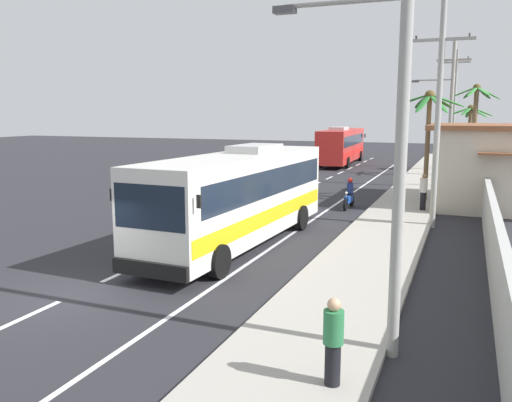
{
  "coord_description": "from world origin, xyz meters",
  "views": [
    {
      "loc": [
        9.69,
        -10.61,
        4.86
      ],
      "look_at": [
        2.61,
        7.03,
        1.7
      ],
      "focal_mm": 37.05,
      "sensor_mm": 36.0,
      "label": 1
    }
  ],
  "objects_px": {
    "utility_pole_far": "(449,111)",
    "pedestrian_midwalk": "(333,340)",
    "coach_bus_foreground": "(240,194)",
    "pedestrian_far_walk": "(399,204)",
    "motorcycle_beside_bus": "(349,196)",
    "utility_pole_distant": "(454,108)",
    "coach_bus_far_lane": "(341,145)",
    "utility_pole_mid": "(438,112)",
    "palm_nearest": "(429,118)",
    "palm_third": "(475,114)",
    "pedestrian_near_kerb": "(423,191)",
    "palm_second": "(470,124)",
    "utility_pole_nearest": "(398,105)"
  },
  "relations": [
    {
      "from": "coach_bus_far_lane",
      "to": "utility_pole_nearest",
      "type": "relative_size",
      "value": 1.35
    },
    {
      "from": "utility_pole_nearest",
      "to": "pedestrian_far_walk",
      "type": "bearing_deg",
      "value": 95.99
    },
    {
      "from": "utility_pole_far",
      "to": "pedestrian_midwalk",
      "type": "bearing_deg",
      "value": -91.47
    },
    {
      "from": "pedestrian_midwalk",
      "to": "pedestrian_far_walk",
      "type": "xyz_separation_m",
      "value": [
        -0.65,
        14.71,
        0.0
      ]
    },
    {
      "from": "utility_pole_distant",
      "to": "coach_bus_foreground",
      "type": "bearing_deg",
      "value": -101.28
    },
    {
      "from": "motorcycle_beside_bus",
      "to": "coach_bus_foreground",
      "type": "bearing_deg",
      "value": -103.61
    },
    {
      "from": "pedestrian_near_kerb",
      "to": "pedestrian_midwalk",
      "type": "xyz_separation_m",
      "value": [
        -0.07,
        -18.38,
        -0.1
      ]
    },
    {
      "from": "palm_third",
      "to": "pedestrian_far_walk",
      "type": "bearing_deg",
      "value": -98.49
    },
    {
      "from": "utility_pole_distant",
      "to": "palm_nearest",
      "type": "height_order",
      "value": "utility_pole_distant"
    },
    {
      "from": "utility_pole_far",
      "to": "palm_second",
      "type": "bearing_deg",
      "value": 83.22
    },
    {
      "from": "coach_bus_foreground",
      "to": "utility_pole_far",
      "type": "bearing_deg",
      "value": 71.13
    },
    {
      "from": "palm_third",
      "to": "utility_pole_far",
      "type": "bearing_deg",
      "value": -103.71
    },
    {
      "from": "pedestrian_far_walk",
      "to": "palm_second",
      "type": "bearing_deg",
      "value": 58.8
    },
    {
      "from": "pedestrian_near_kerb",
      "to": "palm_second",
      "type": "bearing_deg",
      "value": -17.59
    },
    {
      "from": "utility_pole_mid",
      "to": "utility_pole_distant",
      "type": "bearing_deg",
      "value": 90.2
    },
    {
      "from": "pedestrian_midwalk",
      "to": "pedestrian_far_walk",
      "type": "height_order",
      "value": "pedestrian_far_walk"
    },
    {
      "from": "utility_pole_nearest",
      "to": "pedestrian_near_kerb",
      "type": "bearing_deg",
      "value": 92.19
    },
    {
      "from": "utility_pole_mid",
      "to": "utility_pole_distant",
      "type": "xyz_separation_m",
      "value": [
        -0.09,
        26.24,
        0.45
      ]
    },
    {
      "from": "palm_third",
      "to": "coach_bus_far_lane",
      "type": "bearing_deg",
      "value": 148.93
    },
    {
      "from": "coach_bus_foreground",
      "to": "coach_bus_far_lane",
      "type": "relative_size",
      "value": 0.91
    },
    {
      "from": "coach_bus_far_lane",
      "to": "pedestrian_far_walk",
      "type": "height_order",
      "value": "coach_bus_far_lane"
    },
    {
      "from": "pedestrian_near_kerb",
      "to": "pedestrian_far_walk",
      "type": "xyz_separation_m",
      "value": [
        -0.72,
        -3.68,
        -0.1
      ]
    },
    {
      "from": "coach_bus_foreground",
      "to": "utility_pole_distant",
      "type": "xyz_separation_m",
      "value": [
        6.4,
        32.07,
        3.45
      ]
    },
    {
      "from": "pedestrian_midwalk",
      "to": "palm_second",
      "type": "relative_size",
      "value": 0.29
    },
    {
      "from": "palm_nearest",
      "to": "pedestrian_far_walk",
      "type": "bearing_deg",
      "value": -94.66
    },
    {
      "from": "pedestrian_midwalk",
      "to": "utility_pole_nearest",
      "type": "xyz_separation_m",
      "value": [
        0.7,
        1.83,
        4.05
      ]
    },
    {
      "from": "utility_pole_mid",
      "to": "palm_nearest",
      "type": "height_order",
      "value": "utility_pole_mid"
    },
    {
      "from": "pedestrian_near_kerb",
      "to": "palm_third",
      "type": "bearing_deg",
      "value": -20.1
    },
    {
      "from": "pedestrian_midwalk",
      "to": "pedestrian_far_walk",
      "type": "relative_size",
      "value": 0.99
    },
    {
      "from": "utility_pole_nearest",
      "to": "utility_pole_distant",
      "type": "xyz_separation_m",
      "value": [
        -0.06,
        39.36,
        0.34
      ]
    },
    {
      "from": "utility_pole_distant",
      "to": "palm_second",
      "type": "distance_m",
      "value": 2.99
    },
    {
      "from": "coach_bus_foreground",
      "to": "palm_third",
      "type": "bearing_deg",
      "value": 72.43
    },
    {
      "from": "pedestrian_midwalk",
      "to": "palm_third",
      "type": "relative_size",
      "value": 0.23
    },
    {
      "from": "coach_bus_far_lane",
      "to": "pedestrian_near_kerb",
      "type": "distance_m",
      "value": 25.14
    },
    {
      "from": "coach_bus_foreground",
      "to": "pedestrian_far_walk",
      "type": "height_order",
      "value": "coach_bus_foreground"
    },
    {
      "from": "pedestrian_far_walk",
      "to": "utility_pole_distant",
      "type": "relative_size",
      "value": 0.16
    },
    {
      "from": "coach_bus_foreground",
      "to": "motorcycle_beside_bus",
      "type": "height_order",
      "value": "coach_bus_foreground"
    },
    {
      "from": "motorcycle_beside_bus",
      "to": "utility_pole_mid",
      "type": "xyz_separation_m",
      "value": [
        4.3,
        -3.23,
        4.26
      ]
    },
    {
      "from": "coach_bus_far_lane",
      "to": "palm_nearest",
      "type": "relative_size",
      "value": 2.06
    },
    {
      "from": "pedestrian_far_walk",
      "to": "palm_nearest",
      "type": "bearing_deg",
      "value": 60.4
    },
    {
      "from": "palm_nearest",
      "to": "utility_pole_distant",
      "type": "bearing_deg",
      "value": 87.9
    },
    {
      "from": "utility_pole_mid",
      "to": "palm_nearest",
      "type": "distance_m",
      "value": 6.88
    },
    {
      "from": "coach_bus_far_lane",
      "to": "palm_nearest",
      "type": "bearing_deg",
      "value": -65.05
    },
    {
      "from": "pedestrian_far_walk",
      "to": "palm_third",
      "type": "xyz_separation_m",
      "value": [
        2.98,
        19.96,
        3.84
      ]
    },
    {
      "from": "motorcycle_beside_bus",
      "to": "palm_second",
      "type": "relative_size",
      "value": 0.35
    },
    {
      "from": "pedestrian_midwalk",
      "to": "utility_pole_distant",
      "type": "height_order",
      "value": "utility_pole_distant"
    },
    {
      "from": "coach_bus_far_lane",
      "to": "palm_third",
      "type": "xyz_separation_m",
      "value": [
        11.66,
        -7.02,
        2.93
      ]
    },
    {
      "from": "coach_bus_far_lane",
      "to": "utility_pole_distant",
      "type": "distance_m",
      "value": 10.57
    },
    {
      "from": "coach_bus_foreground",
      "to": "pedestrian_near_kerb",
      "type": "relative_size",
      "value": 6.42
    },
    {
      "from": "motorcycle_beside_bus",
      "to": "pedestrian_midwalk",
      "type": "height_order",
      "value": "pedestrian_midwalk"
    }
  ]
}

